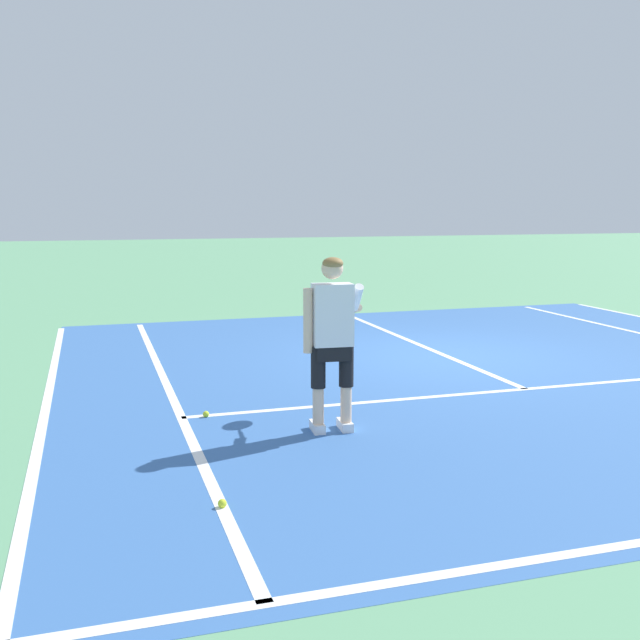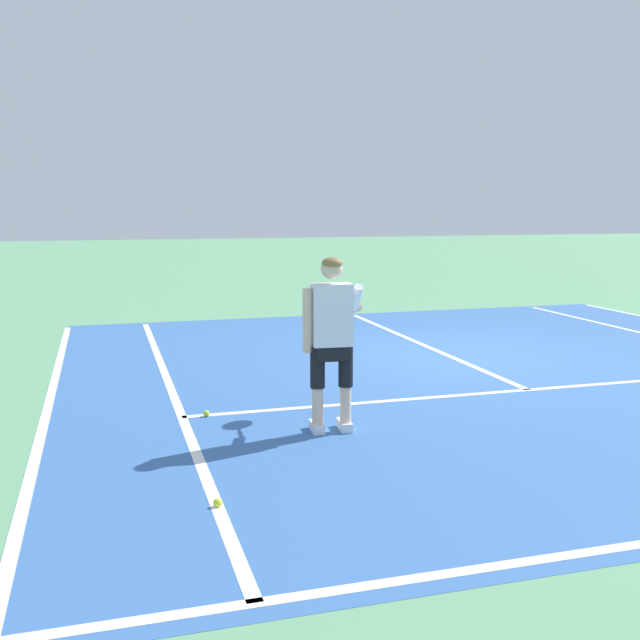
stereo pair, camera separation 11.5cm
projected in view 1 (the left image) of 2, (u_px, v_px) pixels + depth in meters
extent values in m
plane|color=#609E70|center=(445.00, 356.00, 10.96)|extent=(80.00, 80.00, 0.00)
cube|color=#3866A8|center=(473.00, 367.00, 10.18)|extent=(10.98, 10.64, 0.00)
cube|color=white|center=(525.00, 389.00, 8.97)|extent=(8.23, 0.10, 0.01)
cube|color=white|center=(415.00, 343.00, 11.99)|extent=(0.10, 6.40, 0.01)
cube|color=white|center=(169.00, 389.00, 8.97)|extent=(0.10, 10.24, 0.01)
cube|color=white|center=(48.00, 398.00, 8.56)|extent=(0.10, 10.24, 0.01)
cube|color=white|center=(317.00, 427.00, 7.30)|extent=(0.13, 0.29, 0.09)
cube|color=white|center=(345.00, 425.00, 7.36)|extent=(0.13, 0.29, 0.09)
cylinder|color=beige|center=(318.00, 406.00, 7.22)|extent=(0.11, 0.11, 0.36)
cylinder|color=black|center=(318.00, 367.00, 7.17)|extent=(0.14, 0.14, 0.41)
cylinder|color=beige|center=(346.00, 404.00, 7.28)|extent=(0.11, 0.11, 0.36)
cylinder|color=black|center=(346.00, 366.00, 7.23)|extent=(0.14, 0.14, 0.41)
cube|color=black|center=(332.00, 350.00, 7.17)|extent=(0.35, 0.23, 0.20)
cube|color=white|center=(332.00, 315.00, 7.12)|extent=(0.40, 0.25, 0.60)
cylinder|color=beige|center=(308.00, 321.00, 7.07)|extent=(0.09, 0.09, 0.62)
cylinder|color=white|center=(357.00, 297.00, 7.24)|extent=(0.11, 0.27, 0.29)
cylinder|color=beige|center=(355.00, 309.00, 7.47)|extent=(0.10, 0.30, 0.14)
sphere|color=beige|center=(332.00, 268.00, 7.06)|extent=(0.21, 0.21, 0.21)
ellipsoid|color=olive|center=(333.00, 263.00, 7.03)|extent=(0.21, 0.21, 0.12)
cylinder|color=#232326|center=(351.00, 309.00, 7.69)|extent=(0.05, 0.20, 0.03)
cylinder|color=#1E479E|center=(347.00, 307.00, 7.84)|extent=(0.03, 0.10, 0.02)
torus|color=#1E479E|center=(342.00, 304.00, 8.02)|extent=(0.05, 0.30, 0.30)
cylinder|color=silver|center=(342.00, 304.00, 8.02)|extent=(0.03, 0.25, 0.25)
sphere|color=#CCE02D|center=(206.00, 414.00, 7.79)|extent=(0.07, 0.07, 0.07)
sphere|color=#CCE02D|center=(222.00, 503.00, 5.45)|extent=(0.07, 0.07, 0.07)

